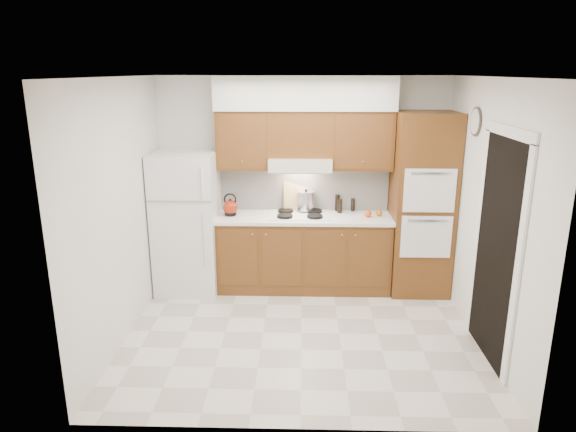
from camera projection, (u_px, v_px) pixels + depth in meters
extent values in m
plane|color=beige|center=(301.00, 333.00, 5.39)|extent=(3.60, 3.60, 0.00)
plane|color=white|center=(303.00, 77.00, 4.67)|extent=(3.60, 3.60, 0.00)
cube|color=white|center=(302.00, 182.00, 6.47)|extent=(3.60, 0.02, 2.60)
cube|color=white|center=(120.00, 213.00, 5.08)|extent=(0.02, 3.00, 2.60)
cube|color=white|center=(487.00, 215.00, 4.98)|extent=(0.02, 3.00, 2.60)
cube|color=white|center=(187.00, 223.00, 6.28)|extent=(0.75, 0.72, 1.72)
cube|color=brown|center=(304.00, 253.00, 6.42)|extent=(2.11, 0.60, 0.90)
cube|color=white|center=(304.00, 218.00, 6.28)|extent=(2.13, 0.62, 0.04)
cube|color=white|center=(304.00, 188.00, 6.48)|extent=(2.11, 0.03, 0.56)
cube|color=brown|center=(421.00, 205.00, 6.18)|extent=(0.70, 0.65, 2.20)
cube|color=brown|center=(243.00, 140.00, 6.18)|extent=(0.63, 0.33, 0.70)
cube|color=brown|center=(362.00, 140.00, 6.14)|extent=(0.73, 0.33, 0.70)
cube|color=silver|center=(300.00, 164.00, 6.18)|extent=(0.75, 0.45, 0.15)
cube|color=brown|center=(300.00, 134.00, 6.14)|extent=(0.75, 0.33, 0.55)
cube|color=silver|center=(305.00, 93.00, 6.00)|extent=(2.13, 0.36, 0.40)
cube|color=white|center=(300.00, 215.00, 6.29)|extent=(0.74, 0.50, 0.01)
cube|color=black|center=(496.00, 252.00, 4.71)|extent=(0.02, 0.90, 2.10)
cylinder|color=#3F3833|center=(476.00, 121.00, 5.28)|extent=(0.02, 0.30, 0.30)
sphere|color=maroon|center=(230.00, 207.00, 6.27)|extent=(0.19, 0.19, 0.18)
cube|color=tan|center=(296.00, 195.00, 6.47)|extent=(0.31, 0.12, 0.40)
cylinder|color=silver|center=(306.00, 201.00, 6.42)|extent=(0.29, 0.29, 0.23)
cylinder|color=black|center=(337.00, 203.00, 6.48)|extent=(0.06, 0.06, 0.21)
cylinder|color=black|center=(353.00, 205.00, 6.48)|extent=(0.06, 0.06, 0.16)
cylinder|color=black|center=(340.00, 206.00, 6.39)|extent=(0.08, 0.08, 0.17)
sphere|color=#FF630D|center=(368.00, 214.00, 6.21)|extent=(0.09, 0.09, 0.08)
sphere|color=orange|center=(379.00, 213.00, 6.26)|extent=(0.10, 0.10, 0.08)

